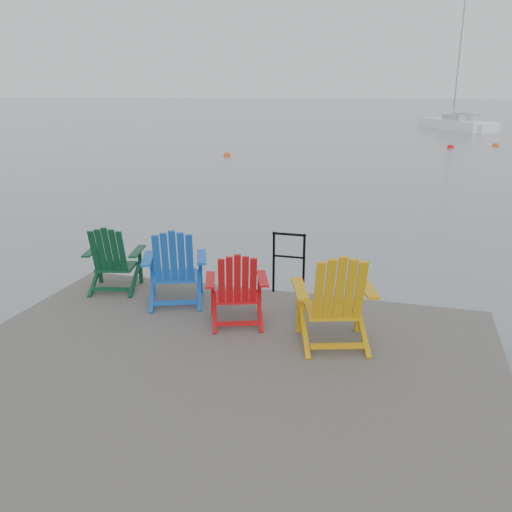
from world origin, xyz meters
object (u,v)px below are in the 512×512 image
(buoy_d, at_px, (450,148))
(buoy_b, at_px, (227,156))
(handrail, at_px, (289,257))
(chair_yellow, at_px, (335,299))
(sailboat_near, at_px, (455,125))
(buoy_c, at_px, (496,146))
(chair_blue, at_px, (175,266))
(chair_red, at_px, (237,287))
(chair_green, at_px, (113,258))

(buoy_d, bearing_deg, buoy_b, -146.76)
(handrail, relative_size, buoy_d, 2.18)
(chair_yellow, xyz_separation_m, buoy_b, (-8.51, 21.15, -1.07))
(chair_yellow, relative_size, sailboat_near, 0.09)
(buoy_b, relative_size, buoy_c, 0.97)
(sailboat_near, bearing_deg, chair_yellow, -123.40)
(sailboat_near, xyz_separation_m, buoy_b, (-12.64, -24.11, -0.35))
(buoy_b, height_order, buoy_c, buoy_c)
(buoy_b, height_order, buoy_d, buoy_d)
(chair_blue, xyz_separation_m, chair_red, (1.02, -0.41, -0.06))
(chair_green, height_order, sailboat_near, sailboat_near)
(chair_red, relative_size, chair_yellow, 0.85)
(chair_green, relative_size, chair_red, 1.02)
(buoy_b, distance_m, buoy_c, 16.94)
(chair_red, xyz_separation_m, buoy_c, (6.84, 30.27, -0.99))
(chair_blue, xyz_separation_m, buoy_d, (5.14, 27.93, -1.05))
(chair_yellow, height_order, buoy_d, chair_yellow)
(buoy_b, bearing_deg, sailboat_near, 62.34)
(chair_green, distance_m, buoy_b, 20.92)
(buoy_b, xyz_separation_m, buoy_d, (11.39, 7.46, 0.00))
(chair_green, distance_m, chair_blue, 1.10)
(chair_blue, bearing_deg, buoy_b, 85.52)
(buoy_d, bearing_deg, chair_red, -98.28)
(buoy_b, bearing_deg, chair_yellow, -68.08)
(handrail, relative_size, chair_yellow, 0.79)
(chair_red, distance_m, buoy_d, 28.66)
(chair_red, xyz_separation_m, sailboat_near, (5.38, 44.99, -0.63))
(buoy_c, bearing_deg, chair_green, -106.77)
(handrail, bearing_deg, sailboat_near, 83.49)
(chair_blue, relative_size, chair_yellow, 0.95)
(chair_blue, height_order, sailboat_near, sailboat_near)
(sailboat_near, xyz_separation_m, buoy_c, (1.46, -14.72, -0.35))
(chair_green, height_order, buoy_b, chair_green)
(chair_blue, distance_m, chair_yellow, 2.37)
(handrail, distance_m, chair_green, 2.54)
(handrail, bearing_deg, chair_green, -166.65)
(buoy_d, bearing_deg, chair_yellow, -95.74)
(chair_green, bearing_deg, sailboat_near, 66.41)
(chair_blue, xyz_separation_m, buoy_b, (-6.25, 20.47, -1.05))
(buoy_c, relative_size, buoy_d, 0.94)
(chair_yellow, bearing_deg, sailboat_near, 66.56)
(chair_green, relative_size, buoy_c, 2.55)
(chair_green, relative_size, sailboat_near, 0.08)
(chair_green, distance_m, buoy_d, 28.41)
(chair_blue, bearing_deg, chair_green, 146.74)
(chair_green, height_order, buoy_d, chair_green)
(chair_blue, relative_size, buoy_c, 2.79)
(buoy_c, bearing_deg, buoy_d, -144.64)
(chair_blue, height_order, buoy_d, chair_blue)
(chair_yellow, relative_size, buoy_b, 3.02)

